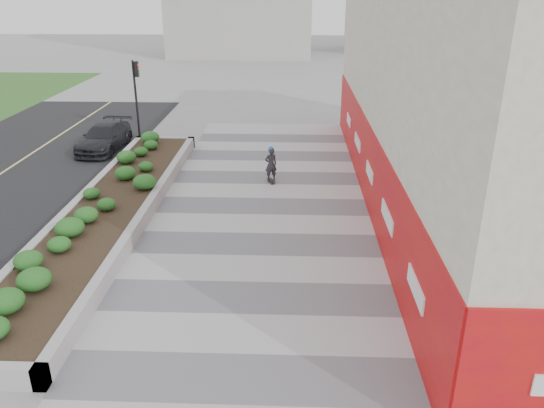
{
  "coord_description": "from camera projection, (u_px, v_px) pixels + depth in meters",
  "views": [
    {
      "loc": [
        1.06,
        -10.52,
        7.95
      ],
      "look_at": [
        0.43,
        5.8,
        1.1
      ],
      "focal_mm": 35.0,
      "sensor_mm": 36.0,
      "label": 1
    }
  ],
  "objects": [
    {
      "name": "ground",
      "position": [
        245.0,
        338.0,
        12.8
      ],
      "size": [
        160.0,
        160.0,
        0.0
      ],
      "primitive_type": "plane",
      "color": "gray",
      "rests_on": "ground"
    },
    {
      "name": "planter",
      "position": [
        111.0,
        206.0,
        19.29
      ],
      "size": [
        3.0,
        18.0,
        0.9
      ],
      "color": "#9E9EA0",
      "rests_on": "ground"
    },
    {
      "name": "manhole_cover",
      "position": [
        271.0,
        275.0,
        15.55
      ],
      "size": [
        0.44,
        0.44,
        0.01
      ],
      "primitive_type": "cylinder",
      "color": "#595654",
      "rests_on": "ground"
    },
    {
      "name": "building",
      "position": [
        455.0,
        100.0,
        19.29
      ],
      "size": [
        6.04,
        24.08,
        8.0
      ],
      "color": "#BDB6A1",
      "rests_on": "ground"
    },
    {
      "name": "car_dark",
      "position": [
        104.0,
        137.0,
        27.0
      ],
      "size": [
        2.04,
        4.52,
        1.28
      ],
      "primitive_type": "imported",
      "rotation": [
        0.0,
        0.0,
        -0.05
      ],
      "color": "black",
      "rests_on": "ground"
    },
    {
      "name": "walkway",
      "position": [
        254.0,
        275.0,
        15.57
      ],
      "size": [
        8.0,
        36.0,
        0.01
      ],
      "primitive_type": "cube",
      "color": "#A8A8AD",
      "rests_on": "ground"
    },
    {
      "name": "skateboarder",
      "position": [
        271.0,
        164.0,
        22.49
      ],
      "size": [
        0.62,
        0.75,
        1.6
      ],
      "rotation": [
        0.0,
        0.0,
        0.29
      ],
      "color": "beige",
      "rests_on": "ground"
    },
    {
      "name": "traffic_signal_near",
      "position": [
        136.0,
        88.0,
        28.12
      ],
      "size": [
        0.33,
        0.28,
        4.2
      ],
      "color": "black",
      "rests_on": "ground"
    }
  ]
}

